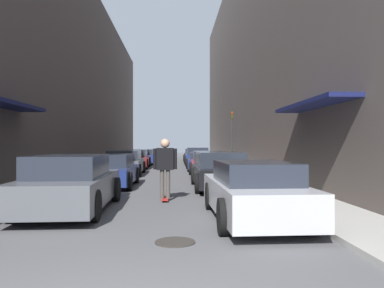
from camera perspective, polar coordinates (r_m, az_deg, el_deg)
name	(u,v)px	position (r m, az deg, el deg)	size (l,w,h in m)	color
ground	(167,173)	(21.70, -3.83, -4.49)	(101.79, 101.79, 0.00)	#515154
curb_strip_left	(109,167)	(26.71, -12.59, -3.51)	(1.80, 46.27, 0.12)	#A3A099
curb_strip_right	(227,167)	(26.56, 5.41, -3.53)	(1.80, 46.27, 0.12)	#A3A099
building_row_left	(66,79)	(27.68, -18.59, 9.38)	(4.90, 46.27, 12.41)	#564C47
building_row_right	(268,57)	(27.76, 11.51, 12.86)	(4.90, 46.27, 15.75)	#564C47
parked_car_left_0	(71,184)	(10.05, -17.93, -5.79)	(1.98, 4.83, 1.42)	#515459
parked_car_left_1	(110,171)	(15.20, -12.35, -4.04)	(1.98, 4.12, 1.30)	navy
parked_car_left_2	(125,163)	(20.97, -10.19, -2.87)	(2.01, 4.44, 1.34)	#515459
parked_car_left_3	(135,159)	(26.54, -8.62, -2.29)	(1.94, 4.50, 1.31)	maroon
parked_car_left_4	(143,157)	(31.92, -7.40, -1.94)	(2.08, 4.58, 1.25)	navy
parked_car_right_0	(253,191)	(8.50, 9.26, -7.14)	(1.86, 4.53, 1.31)	#B7B7BC
parked_car_right_1	(219,171)	(14.29, 4.13, -4.11)	(1.98, 4.65, 1.40)	black
parked_car_right_2	(208,164)	(19.27, 2.52, -3.13)	(1.91, 4.19, 1.34)	maroon
parked_car_right_3	(202,161)	(24.13, 1.49, -2.65)	(1.94, 4.42, 1.17)	navy
parked_car_right_4	(197,157)	(29.71, 0.78, -1.96)	(1.96, 4.62, 1.41)	navy
parked_car_right_5	(193,155)	(35.68, 0.19, -1.75)	(1.86, 4.25, 1.24)	black
skateboarder	(165,162)	(11.20, -4.13, -2.83)	(0.71, 0.78, 1.86)	#B2231E
manhole_cover	(175,242)	(6.67, -2.60, -14.69)	(0.70, 0.70, 0.02)	#332D28
traffic_light	(232,134)	(24.22, 6.09, 1.60)	(0.16, 0.22, 3.67)	#2D2D2D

